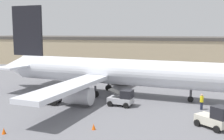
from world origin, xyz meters
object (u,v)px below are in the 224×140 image
object	(u,v)px
baggage_tug	(215,118)
safety_cone_far	(94,127)
belt_loader_truck	(122,98)
safety_cone_near	(4,131)
ground_crew_worker	(202,101)
pushback_tug	(50,96)
airplane	(105,71)

from	to	relation	value
baggage_tug	safety_cone_far	distance (m)	10.93
belt_loader_truck	safety_cone_near	bearing A→B (deg)	-115.61
ground_crew_worker	safety_cone_near	xyz separation A→B (m)	(-16.36, -12.64, -0.68)
safety_cone_near	safety_cone_far	distance (m)	7.69
ground_crew_worker	pushback_tug	size ratio (longest dim) A/B	0.56
airplane	belt_loader_truck	distance (m)	6.88
baggage_tug	safety_cone_near	world-z (taller)	baggage_tug
belt_loader_truck	safety_cone_far	size ratio (longest dim) A/B	5.50
ground_crew_worker	safety_cone_near	bearing A→B (deg)	-176.84
airplane	pushback_tug	world-z (taller)	airplane
airplane	ground_crew_worker	size ratio (longest dim) A/B	19.99
airplane	safety_cone_near	world-z (taller)	airplane
airplane	belt_loader_truck	world-z (taller)	airplane
safety_cone_near	belt_loader_truck	bearing A→B (deg)	57.47
baggage_tug	safety_cone_near	bearing A→B (deg)	-120.34
belt_loader_truck	safety_cone_near	distance (m)	13.88
baggage_tug	belt_loader_truck	xyz separation A→B (m)	(-9.93, 5.17, -0.05)
pushback_tug	safety_cone_near	bearing A→B (deg)	-89.02
airplane	safety_cone_far	distance (m)	14.45
ground_crew_worker	safety_cone_near	size ratio (longest dim) A/B	3.26
pushback_tug	safety_cone_near	world-z (taller)	pushback_tug
baggage_tug	safety_cone_far	size ratio (longest dim) A/B	5.93
ground_crew_worker	baggage_tug	world-z (taller)	baggage_tug
ground_crew_worker	pushback_tug	world-z (taller)	pushback_tug
pushback_tug	safety_cone_far	xyz separation A→B (m)	(8.15, -6.96, -0.67)
baggage_tug	safety_cone_near	xyz separation A→B (m)	(-17.39, -6.52, -0.70)
airplane	ground_crew_worker	world-z (taller)	airplane
baggage_tug	pushback_tug	bearing A→B (deg)	-151.91
airplane	pushback_tug	size ratio (longest dim) A/B	11.24
pushback_tug	airplane	bearing A→B (deg)	49.35
ground_crew_worker	safety_cone_far	world-z (taller)	ground_crew_worker
safety_cone_far	belt_loader_truck	bearing A→B (deg)	86.95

